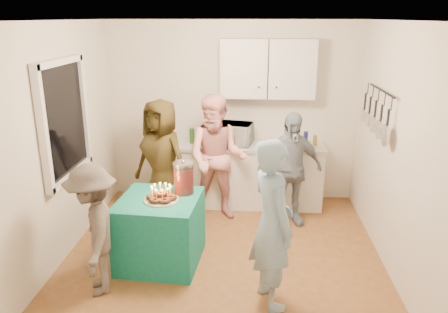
# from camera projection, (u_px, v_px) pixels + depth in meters

# --- Properties ---
(floor) EXTENTS (4.00, 4.00, 0.00)m
(floor) POSITION_uv_depth(u_px,v_px,m) (222.00, 264.00, 4.87)
(floor) COLOR brown
(floor) RESTS_ON ground
(ceiling) EXTENTS (4.00, 4.00, 0.00)m
(ceiling) POSITION_uv_depth(u_px,v_px,m) (221.00, 20.00, 4.08)
(ceiling) COLOR white
(ceiling) RESTS_ON floor
(back_wall) EXTENTS (3.60, 3.60, 0.00)m
(back_wall) POSITION_uv_depth(u_px,v_px,m) (232.00, 112.00, 6.37)
(back_wall) COLOR silver
(back_wall) RESTS_ON floor
(left_wall) EXTENTS (4.00, 4.00, 0.00)m
(left_wall) POSITION_uv_depth(u_px,v_px,m) (51.00, 149.00, 4.59)
(left_wall) COLOR silver
(left_wall) RESTS_ON floor
(right_wall) EXTENTS (4.00, 4.00, 0.00)m
(right_wall) POSITION_uv_depth(u_px,v_px,m) (401.00, 157.00, 4.36)
(right_wall) COLOR silver
(right_wall) RESTS_ON floor
(window_night) EXTENTS (0.04, 1.00, 1.20)m
(window_night) POSITION_uv_depth(u_px,v_px,m) (63.00, 120.00, 4.80)
(window_night) COLOR black
(window_night) RESTS_ON left_wall
(counter) EXTENTS (2.20, 0.58, 0.86)m
(counter) POSITION_uv_depth(u_px,v_px,m) (244.00, 176.00, 6.34)
(counter) COLOR white
(counter) RESTS_ON floor
(countertop) EXTENTS (2.24, 0.62, 0.05)m
(countertop) POSITION_uv_depth(u_px,v_px,m) (245.00, 146.00, 6.20)
(countertop) COLOR beige
(countertop) RESTS_ON counter
(upper_cabinet) EXTENTS (1.30, 0.30, 0.80)m
(upper_cabinet) POSITION_uv_depth(u_px,v_px,m) (268.00, 69.00, 6.00)
(upper_cabinet) COLOR white
(upper_cabinet) RESTS_ON back_wall
(pot_rack) EXTENTS (0.12, 1.00, 0.60)m
(pot_rack) POSITION_uv_depth(u_px,v_px,m) (378.00, 112.00, 4.93)
(pot_rack) COLOR black
(pot_rack) RESTS_ON right_wall
(microwave) EXTENTS (0.60, 0.47, 0.30)m
(microwave) POSITION_uv_depth(u_px,v_px,m) (232.00, 133.00, 6.16)
(microwave) COLOR white
(microwave) RESTS_ON countertop
(party_table) EXTENTS (0.91, 0.91, 0.76)m
(party_table) POSITION_uv_depth(u_px,v_px,m) (160.00, 230.00, 4.82)
(party_table) COLOR #127865
(party_table) RESTS_ON floor
(donut_cake) EXTENTS (0.38, 0.38, 0.18)m
(donut_cake) POSITION_uv_depth(u_px,v_px,m) (161.00, 193.00, 4.64)
(donut_cake) COLOR #381C0C
(donut_cake) RESTS_ON party_table
(punch_jar) EXTENTS (0.22, 0.22, 0.34)m
(punch_jar) POSITION_uv_depth(u_px,v_px,m) (184.00, 179.00, 4.81)
(punch_jar) COLOR #B10E0E
(punch_jar) RESTS_ON party_table
(man_birthday) EXTENTS (0.59, 0.70, 1.64)m
(man_birthday) POSITION_uv_depth(u_px,v_px,m) (272.00, 224.00, 4.00)
(man_birthday) COLOR #8CAFCB
(man_birthday) RESTS_ON floor
(woman_back_left) EXTENTS (0.95, 0.84, 1.63)m
(woman_back_left) POSITION_uv_depth(u_px,v_px,m) (162.00, 160.00, 5.81)
(woman_back_left) COLOR brown
(woman_back_left) RESTS_ON floor
(woman_back_center) EXTENTS (0.89, 0.74, 1.69)m
(woman_back_center) POSITION_uv_depth(u_px,v_px,m) (217.00, 158.00, 5.78)
(woman_back_center) COLOR pink
(woman_back_center) RESTS_ON floor
(woman_back_right) EXTENTS (0.95, 0.62, 1.51)m
(woman_back_right) POSITION_uv_depth(u_px,v_px,m) (290.00, 170.00, 5.62)
(woman_back_right) COLOR #102337
(woman_back_right) RESTS_ON floor
(child_near_left) EXTENTS (0.75, 0.97, 1.33)m
(child_near_left) POSITION_uv_depth(u_px,v_px,m) (94.00, 230.00, 4.22)
(child_near_left) COLOR #4D453E
(child_near_left) RESTS_ON floor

